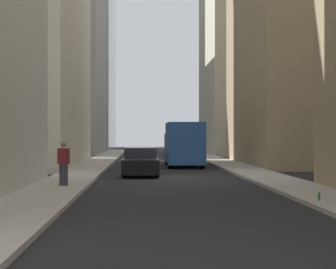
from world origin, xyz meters
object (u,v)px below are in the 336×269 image
(sedan_black, at_px, (140,162))
(pedestrian, at_px, (64,162))
(delivery_truck, at_px, (183,144))
(discarded_bottle, at_px, (319,197))

(sedan_black, distance_m, pedestrian, 7.21)
(delivery_truck, bearing_deg, pedestrian, 158.61)
(delivery_truck, relative_size, pedestrian, 3.88)
(sedan_black, height_order, pedestrian, pedestrian)
(delivery_truck, xyz_separation_m, discarded_bottle, (-19.48, -2.43, -1.21))
(discarded_bottle, bearing_deg, pedestrian, 58.45)
(delivery_truck, relative_size, sedan_black, 1.50)
(discarded_bottle, bearing_deg, sedan_black, 24.29)
(sedan_black, xyz_separation_m, pedestrian, (-6.60, 2.88, 0.38))
(delivery_truck, xyz_separation_m, pedestrian, (-14.50, 5.68, -0.41))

